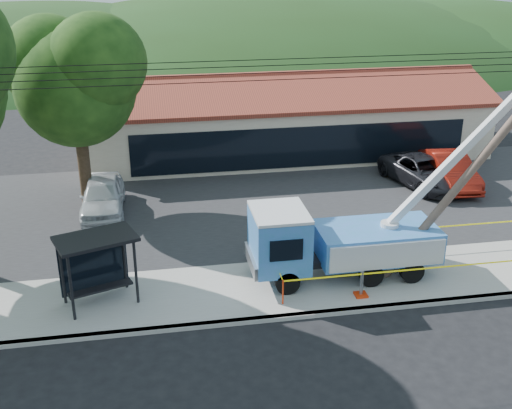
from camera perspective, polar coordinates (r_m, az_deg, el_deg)
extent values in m
plane|color=black|center=(19.94, 3.95, -13.34)|extent=(120.00, 120.00, 0.00)
cube|color=#A2A098|center=(21.58, 2.60, -9.97)|extent=(60.00, 0.25, 0.15)
cube|color=#A2A098|center=(23.16, 1.57, -7.48)|extent=(60.00, 4.00, 0.15)
cube|color=#28282B|center=(30.24, -1.47, -0.01)|extent=(60.00, 12.00, 0.10)
cube|color=beige|center=(37.86, 2.68, 7.32)|extent=(22.00, 8.00, 3.40)
cube|color=black|center=(34.19, 4.14, 5.12)|extent=(18.04, 0.08, 2.21)
cube|color=maroon|center=(35.44, 3.46, 9.91)|extent=(22.50, 4.53, 1.52)
cube|color=maroon|center=(39.25, 2.09, 11.19)|extent=(22.50, 4.53, 1.52)
cube|color=maroon|center=(37.21, 2.76, 11.56)|extent=(22.50, 0.30, 0.25)
cylinder|color=#332316|center=(30.30, -15.03, 3.38)|extent=(0.56, 0.56, 4.18)
sphere|color=#13330E|center=(29.36, -15.74, 10.03)|extent=(5.25, 5.25, 5.25)
sphere|color=#13330E|center=(29.99, -17.86, 11.91)|extent=(4.20, 4.20, 4.20)
sphere|color=#13330E|center=(28.38, -13.95, 12.15)|extent=(4.20, 4.20, 4.20)
ellipsoid|color=#1F3A15|center=(72.38, -19.06, 12.16)|extent=(78.40, 56.00, 28.00)
ellipsoid|color=#1F3A15|center=(72.95, 1.21, 13.43)|extent=(89.60, 64.00, 32.00)
ellipsoid|color=#1F3A15|center=(79.29, 15.94, 13.34)|extent=(72.80, 52.00, 26.00)
cylinder|color=black|center=(19.55, 2.36, 11.04)|extent=(60.00, 0.02, 0.02)
cylinder|color=black|center=(20.01, 2.05, 11.66)|extent=(60.00, 0.02, 0.02)
cylinder|color=black|center=(20.46, 1.76, 12.25)|extent=(60.00, 0.02, 0.02)
cylinder|color=black|center=(20.83, 1.53, 12.77)|extent=(60.00, 0.02, 0.02)
cylinder|color=black|center=(22.55, 2.80, -6.94)|extent=(0.86, 0.29, 0.86)
cylinder|color=black|center=(24.28, 1.75, -4.63)|extent=(0.86, 0.29, 0.86)
cylinder|color=black|center=(23.36, 10.21, -6.18)|extent=(0.86, 0.29, 0.86)
cylinder|color=black|center=(25.03, 8.66, -4.01)|extent=(0.86, 0.29, 0.86)
cylinder|color=black|center=(23.90, 13.68, -5.79)|extent=(0.86, 0.29, 0.86)
cylinder|color=black|center=(25.54, 11.94, -3.70)|extent=(0.86, 0.29, 0.86)
cube|color=black|center=(23.90, 8.14, -4.68)|extent=(6.33, 0.96, 0.24)
cube|color=#3584BD|center=(22.84, 2.07, -3.12)|extent=(1.92, 2.30, 2.01)
cube|color=silver|center=(22.40, 2.11, -0.69)|extent=(1.92, 2.30, 0.12)
cube|color=black|center=(22.62, -0.19, -2.97)|extent=(0.08, 1.73, 0.86)
cube|color=gray|center=(23.01, -0.42, -5.03)|extent=(0.14, 2.21, 0.48)
cube|color=#3584BD|center=(23.98, 10.61, -3.22)|extent=(4.41, 2.30, 1.15)
cylinder|color=silver|center=(23.96, 11.76, -2.19)|extent=(0.67, 0.67, 0.58)
cube|color=silver|center=(24.02, 18.78, 5.53)|extent=(5.92, 0.27, 6.29)
cube|color=gray|center=(24.10, 19.45, 6.09)|extent=(3.56, 0.17, 3.78)
cube|color=red|center=(22.86, 9.30, -7.93)|extent=(0.43, 0.43, 0.08)
cube|color=red|center=(26.36, 12.16, -3.80)|extent=(0.43, 0.43, 0.08)
cylinder|color=brown|center=(23.90, 18.72, 3.03)|extent=(6.19, 0.31, 8.20)
cylinder|color=black|center=(21.52, -16.12, -7.12)|extent=(0.13, 0.13, 2.37)
cylinder|color=black|center=(22.00, -10.63, -5.89)|extent=(0.13, 0.13, 2.37)
cylinder|color=black|center=(22.55, -16.87, -5.78)|extent=(0.13, 0.13, 2.37)
cylinder|color=black|center=(23.00, -11.62, -4.64)|extent=(0.13, 0.13, 2.37)
cube|color=black|center=(21.69, -14.09, -2.97)|extent=(2.95, 2.34, 0.12)
cube|color=black|center=(22.79, -14.25, -5.15)|extent=(2.25, 0.83, 1.98)
cube|color=black|center=(22.55, -13.64, -7.28)|extent=(2.18, 1.09, 0.08)
cylinder|color=red|center=(21.90, 2.41, -7.76)|extent=(0.06, 0.06, 0.93)
cylinder|color=red|center=(24.63, 0.82, -4.08)|extent=(0.06, 0.06, 0.93)
cube|color=yellow|center=(23.33, 15.44, -5.43)|extent=(10.71, 0.01, 0.06)
cube|color=yellow|center=(25.91, 12.55, -2.22)|extent=(10.71, 0.01, 0.06)
cube|color=yellow|center=(23.06, 1.58, -4.90)|extent=(0.01, 3.18, 0.06)
imported|color=silver|center=(30.11, -13.31, -0.85)|extent=(1.95, 4.75, 1.61)
imported|color=maroon|center=(33.98, 16.67, 1.53)|extent=(2.07, 5.00, 1.61)
imported|color=black|center=(33.59, 14.52, 1.52)|extent=(3.56, 5.65, 1.45)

